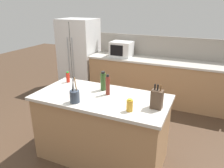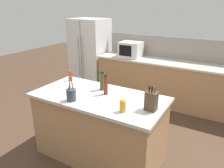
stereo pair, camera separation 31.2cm
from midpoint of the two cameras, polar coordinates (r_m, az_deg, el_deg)
ground_plane at (r=3.34m, az=-0.38°, el=-18.07°), size 14.00×14.00×0.00m
back_counter_run at (r=4.84m, az=16.16°, el=0.22°), size 3.16×0.66×0.94m
wall_backsplash at (r=4.96m, az=17.91°, el=8.92°), size 3.12×0.03×0.46m
kitchen_island at (r=3.07m, az=-0.40°, el=-11.16°), size 1.76×0.87×0.94m
refrigerator at (r=5.59m, az=-4.14°, el=7.84°), size 0.86×0.75×1.73m
microwave at (r=4.94m, az=6.75°, el=8.96°), size 0.47×0.39×0.33m
knife_block at (r=2.50m, az=13.75°, el=-4.41°), size 0.13×0.10×0.29m
utensil_crock at (r=2.71m, az=-7.39°, el=-2.75°), size 0.12×0.12×0.32m
olive_oil_bottle at (r=3.00m, az=0.46°, el=0.74°), size 0.08×0.08×0.27m
vinegar_bottle at (r=2.85m, az=1.46°, el=-0.34°), size 0.06×0.06×0.28m
honey_jar at (r=2.43m, az=6.50°, el=-5.80°), size 0.07×0.07×0.15m
hot_sauce_bottle at (r=3.41m, az=-8.23°, el=2.09°), size 0.05×0.05×0.16m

